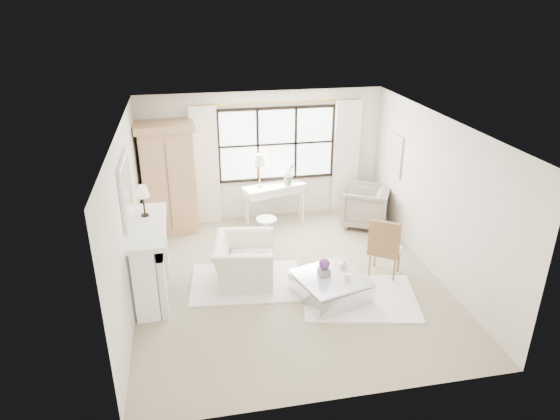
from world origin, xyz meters
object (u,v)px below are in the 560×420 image
(armoire, at_px, (168,178))
(console_table, at_px, (274,203))
(coffee_table, at_px, (330,287))
(club_armchair, at_px, (244,260))

(armoire, height_order, console_table, armoire)
(armoire, relative_size, console_table, 1.63)
(coffee_table, bearing_deg, armoire, 113.33)
(coffee_table, bearing_deg, club_armchair, 131.37)
(armoire, xyz_separation_m, coffee_table, (2.47, -2.98, -0.96))
(console_table, distance_m, club_armchair, 2.44)
(console_table, xyz_separation_m, coffee_table, (0.35, -3.06, -0.22))
(coffee_table, bearing_deg, console_table, 80.11)
(console_table, xyz_separation_m, club_armchair, (-0.93, -2.25, -0.04))
(console_table, height_order, coffee_table, console_table)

